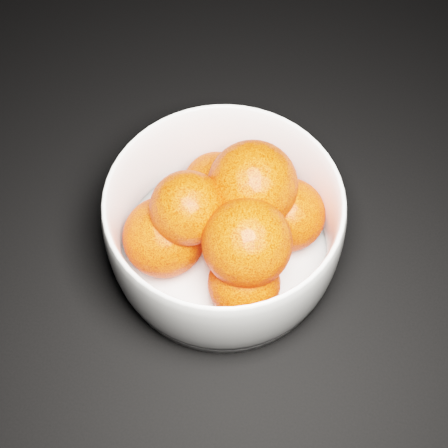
# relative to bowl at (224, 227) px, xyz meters

# --- Properties ---
(bowl) EXTENTS (0.21, 0.21, 0.10)m
(bowl) POSITION_rel_bowl_xyz_m (0.00, 0.00, 0.00)
(bowl) COLOR white
(bowl) RESTS_ON ground
(orange_pile) EXTENTS (0.18, 0.16, 0.12)m
(orange_pile) POSITION_rel_bowl_xyz_m (0.00, 0.00, 0.01)
(orange_pile) COLOR #F43309
(orange_pile) RESTS_ON bowl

